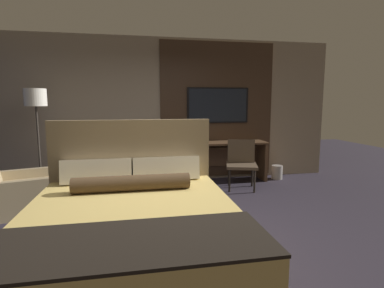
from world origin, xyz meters
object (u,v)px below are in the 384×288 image
Objects in this scene: armchair_by_window at (18,194)px; floor_lamp at (36,106)px; desk at (220,155)px; vase_tall at (202,136)px; bed at (133,230)px; vase_short at (192,136)px; desk_chair at (241,160)px; waste_bin at (277,172)px; tv at (218,105)px.

floor_lamp reaches higher than armchair_by_window.
desk is 0.52m from vase_tall.
vase_short is at bearing 68.62° from bed.
floor_lamp is (-1.52, 2.51, 1.14)m from bed.
bed is 3.06m from desk_chair.
vase_tall is (2.96, 1.12, 0.66)m from armchair_by_window.
vase_short is 1.95m from waste_bin.
floor_lamp is 2.94m from vase_tall.
desk is 0.60m from desk_chair.
tv reaches higher than desk.
desk_chair is (0.25, -0.74, -0.99)m from tv.
waste_bin is (1.78, 0.01, -0.79)m from vase_short.
desk is at bearing -90.00° from tv.
vase_tall reaches higher than waste_bin.
vase_short is at bearing -86.76° from armchair_by_window.
vase_tall is (2.85, 0.43, -0.59)m from floor_lamp.
floor_lamp is at bearing -166.03° from desk_chair.
bed reaches higher than waste_bin.
bed is at bearing -120.14° from desk.
floor_lamp is at bearing -169.51° from tv.
desk is at bearing -4.64° from vase_tall.
vase_short is at bearing -151.67° from vase_tall.
waste_bin is (1.20, -0.28, -1.36)m from tv.
bed reaches higher than armchair_by_window.
tv is 3.27m from floor_lamp.
tv is 1.26m from desk_chair.
desk is 6.46× the size of waste_bin.
bed reaches higher than vase_tall.
desk is 3.38m from floor_lamp.
vase_tall is at bearing 8.49° from floor_lamp.
vase_tall is at bearing -86.10° from armchair_by_window.
tv reaches higher than armchair_by_window.
waste_bin is (1.56, -0.11, -0.77)m from vase_tall.
vase_short reaches higher than vase_tall.
floor_lamp is 6.51× the size of vase_short.
floor_lamp reaches higher than desk.
tv is 4.48× the size of waste_bin.
waste_bin is at bearing -94.22° from armchair_by_window.
desk is 1.01× the size of floor_lamp.
armchair_by_window is (-3.57, -0.55, -0.27)m from desk_chair.
desk is 3.51m from armchair_by_window.
tv is at bearing 90.00° from desk.
bed is 1.23× the size of desk.
floor_lamp is at bearing -175.88° from waste_bin.
waste_bin is (4.52, 1.02, -0.11)m from armchair_by_window.
armchair_by_window is at bearing -159.86° from vase_short.
floor_lamp is 7.56× the size of vase_tall.
tv is 0.70× the size of floor_lamp.
vase_tall is (1.33, 2.94, 0.55)m from bed.
waste_bin is (2.89, 2.83, -0.22)m from bed.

